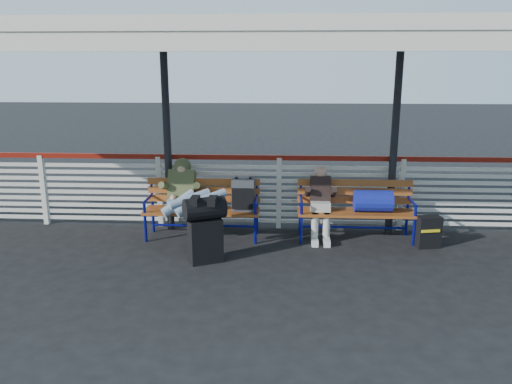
# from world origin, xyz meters

# --- Properties ---
(ground) EXTENTS (60.00, 60.00, 0.00)m
(ground) POSITION_xyz_m (0.00, 0.00, 0.00)
(ground) COLOR black
(ground) RESTS_ON ground
(fence) EXTENTS (12.08, 0.08, 1.24)m
(fence) POSITION_xyz_m (0.00, 1.90, 0.66)
(fence) COLOR silver
(fence) RESTS_ON ground
(canopy) EXTENTS (12.60, 3.60, 3.16)m
(canopy) POSITION_xyz_m (-0.00, 0.87, 3.04)
(canopy) COLOR silver
(canopy) RESTS_ON ground
(luggage_stack) EXTENTS (0.64, 0.52, 0.92)m
(luggage_stack) POSITION_xyz_m (-1.00, 0.35, 0.50)
(luggage_stack) COLOR black
(luggage_stack) RESTS_ON ground
(bench_left) EXTENTS (1.80, 0.56, 0.96)m
(bench_left) POSITION_xyz_m (-0.97, 1.38, 0.61)
(bench_left) COLOR #AF4A21
(bench_left) RESTS_ON ground
(bench_right) EXTENTS (1.80, 0.56, 0.92)m
(bench_right) POSITION_xyz_m (1.32, 1.40, 0.59)
(bench_right) COLOR #AF4A21
(bench_right) RESTS_ON ground
(traveler_man) EXTENTS (0.94, 1.64, 0.77)m
(traveler_man) POSITION_xyz_m (-1.34, 1.04, 0.74)
(traveler_man) COLOR #86A0B5
(traveler_man) RESTS_ON ground
(companion_person) EXTENTS (0.32, 0.66, 1.15)m
(companion_person) POSITION_xyz_m (0.65, 1.40, 0.60)
(companion_person) COLOR #BBB7AA
(companion_person) RESTS_ON ground
(suitcase_side) EXTENTS (0.38, 0.27, 0.48)m
(suitcase_side) POSITION_xyz_m (2.25, 1.10, 0.24)
(suitcase_side) COLOR black
(suitcase_side) RESTS_ON ground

